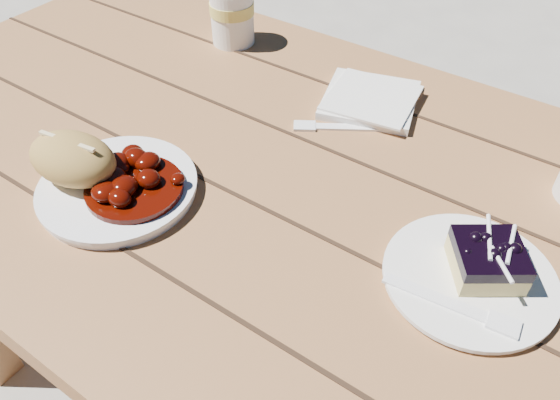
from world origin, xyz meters
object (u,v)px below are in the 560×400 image
Objects in this scene: dessert_plate at (469,278)px; picnic_table at (416,314)px; main_plate at (118,189)px; second_cup at (232,17)px; blueberry_cake at (487,259)px; bread_roll at (73,159)px.

picnic_table is at bearing 144.03° from dessert_plate.
second_cup is (-0.14, 0.44, 0.04)m from main_plate.
picnic_table is 0.21m from blueberry_cake.
bread_roll is 0.66× the size of dessert_plate.
main_plate reaches higher than picnic_table.
bread_roll is 0.47m from second_cup.
dessert_plate is at bearing 15.86° from main_plate.
dessert_plate is 1.86× the size of blueberry_cake.
picnic_table is at bearing 124.03° from blueberry_cake.
bread_roll is 1.23× the size of blueberry_cake.
dessert_plate is (0.06, -0.04, 0.17)m from picnic_table.
picnic_table is 10.06× the size of dessert_plate.
blueberry_cake is at bearing 56.31° from dessert_plate.
bread_roll is at bearing -157.44° from picnic_table.
blueberry_cake is (0.07, -0.03, 0.19)m from picnic_table.
main_plate is at bearing 162.26° from blueberry_cake.
second_cup reaches higher than dessert_plate.
blueberry_cake is at bearing 17.52° from bread_roll.
blueberry_cake is at bearing -21.01° from picnic_table.
second_cup is (-0.54, 0.27, 0.21)m from picnic_table.
picnic_table is at bearing -26.29° from second_cup.
dessert_plate is at bearing -35.97° from picnic_table.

